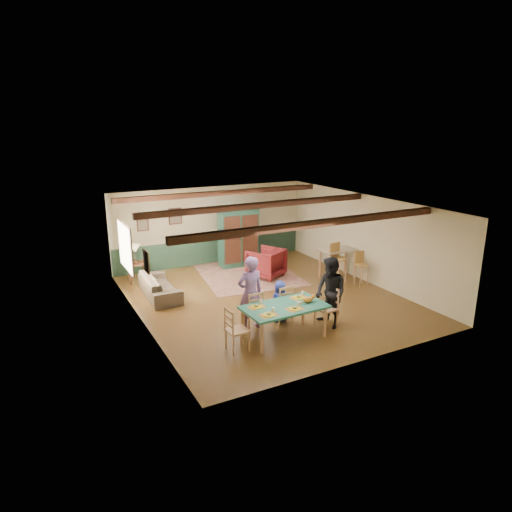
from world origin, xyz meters
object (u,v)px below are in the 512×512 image
dining_chair_far_right (282,304)px  dining_chair_end_left (237,329)px  armchair (266,263)px  person_man (250,293)px  table_lamp (135,254)px  dining_chair_end_right (326,308)px  dining_table (284,322)px  bar_stool_left (339,263)px  counter_table (337,264)px  dining_chair_far_left (252,310)px  person_child (280,301)px  end_table (137,272)px  person_woman (330,293)px  bar_stool_right (362,269)px  cat (308,299)px  armoire (238,236)px  sofa (160,286)px

dining_chair_far_right → dining_chair_end_left: same height
armchair → person_man: bearing=28.0°
dining_chair_end_left → table_lamp: size_ratio=1.74×
dining_chair_end_right → table_lamp: table_lamp is taller
dining_table → person_man: bearing=118.5°
dining_table → bar_stool_left: size_ratio=1.53×
table_lamp → counter_table: table_lamp is taller
dining_chair_far_left → counter_table: (4.17, 2.14, -0.02)m
dining_table → armchair: bearing=66.5°
dining_chair_end_right → person_man: person_man is taller
person_child → dining_chair_far_left: bearing=5.7°
dining_chair_far_right → table_lamp: (-2.44, 4.70, 0.41)m
dining_table → armchair: 4.42m
dining_chair_far_left → end_table: size_ratio=1.59×
person_woman → table_lamp: bearing=-150.2°
dining_chair_far_left → dining_table: bearing=119.1°
dining_table → counter_table: 4.71m
person_woman → bar_stool_right: bearing=124.3°
dining_chair_far_left → person_man: (-0.00, 0.08, 0.41)m
cat → person_woman: bearing=8.1°
dining_table → dining_chair_end_right: (1.21, 0.04, 0.10)m
cat → counter_table: size_ratio=0.33×
end_table → table_lamp: (0.00, 0.00, 0.60)m
person_man → cat: bearing=136.5°
dining_chair_far_right → armoire: bearing=-105.0°
armchair → armoire: bearing=-108.2°
end_table → bar_stool_right: (5.98, -3.50, 0.21)m
dining_chair_far_right → person_child: person_child is taller
armoire → armchair: size_ratio=2.05×
dining_chair_far_right → counter_table: (3.33, 2.11, -0.02)m
dining_chair_end_right → bar_stool_right: size_ratio=0.95×
dining_chair_far_left → counter_table: dining_chair_far_left is taller
armchair → bar_stool_left: bearing=110.8°
dining_chair_end_left → counter_table: (4.93, 2.92, -0.02)m
person_child → sofa: size_ratio=0.51×
bar_stool_left → bar_stool_right: 0.72m
dining_chair_far_left → dining_chair_end_right: (1.65, -0.70, 0.00)m
dining_chair_far_left → bar_stool_left: bar_stool_left is taller
dining_chair_far_right → cat: dining_chair_far_right is taller
dining_table → bar_stool_right: bar_stool_right is taller
sofa → cat: bearing=-147.8°
sofa → bar_stool_left: (5.25, -1.43, 0.32)m
dining_chair_end_left → end_table: 5.58m
dining_chair_far_right → end_table: 5.30m
dining_chair_far_right → dining_chair_end_right: same height
dining_chair_end_left → bar_stool_right: 5.52m
person_child → armchair: (1.37, 3.20, -0.06)m
dining_chair_end_left → table_lamp: 5.59m
end_table → bar_stool_left: (5.53, -2.95, 0.31)m
person_woman → sofa: 5.01m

